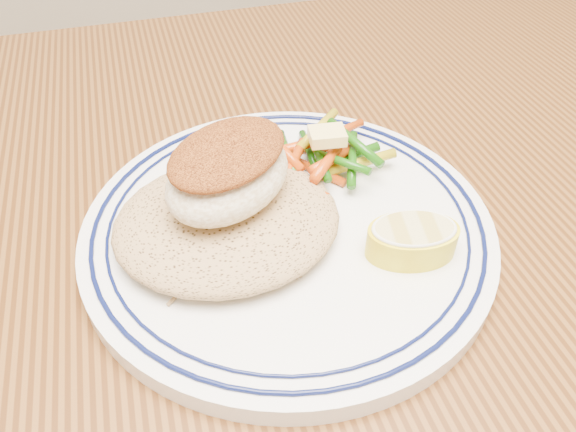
{
  "coord_description": "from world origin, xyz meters",
  "views": [
    {
      "loc": [
        -0.04,
        -0.23,
        1.03
      ],
      "look_at": [
        0.04,
        0.05,
        0.77
      ],
      "focal_mm": 35.0,
      "sensor_mm": 36.0,
      "label": 1
    }
  ],
  "objects_px": {
    "dining_table": "(256,379)",
    "lemon_wedge": "(412,239)",
    "plate": "(288,227)",
    "rice_pilaf": "(227,217)",
    "fish_fillet": "(228,171)",
    "vegetable_pile": "(320,158)"
  },
  "relations": [
    {
      "from": "dining_table",
      "to": "lemon_wedge",
      "type": "relative_size",
      "value": 23.28
    },
    {
      "from": "dining_table",
      "to": "plate",
      "type": "height_order",
      "value": "plate"
    },
    {
      "from": "dining_table",
      "to": "rice_pilaf",
      "type": "distance_m",
      "value": 0.13
    },
    {
      "from": "dining_table",
      "to": "rice_pilaf",
      "type": "xyz_separation_m",
      "value": [
        -0.0,
        0.05,
        0.13
      ]
    },
    {
      "from": "rice_pilaf",
      "to": "lemon_wedge",
      "type": "relative_size",
      "value": 2.34
    },
    {
      "from": "plate",
      "to": "lemon_wedge",
      "type": "distance_m",
      "value": 0.09
    },
    {
      "from": "lemon_wedge",
      "to": "rice_pilaf",
      "type": "bearing_deg",
      "value": 155.06
    },
    {
      "from": "fish_fillet",
      "to": "lemon_wedge",
      "type": "xyz_separation_m",
      "value": [
        0.1,
        -0.06,
        -0.03
      ]
    },
    {
      "from": "plate",
      "to": "fish_fillet",
      "type": "distance_m",
      "value": 0.06
    },
    {
      "from": "fish_fillet",
      "to": "vegetable_pile",
      "type": "distance_m",
      "value": 0.09
    },
    {
      "from": "dining_table",
      "to": "plate",
      "type": "xyz_separation_m",
      "value": [
        0.04,
        0.05,
        0.11
      ]
    },
    {
      "from": "plate",
      "to": "lemon_wedge",
      "type": "height_order",
      "value": "lemon_wedge"
    },
    {
      "from": "lemon_wedge",
      "to": "plate",
      "type": "bearing_deg",
      "value": 143.15
    },
    {
      "from": "vegetable_pile",
      "to": "rice_pilaf",
      "type": "bearing_deg",
      "value": -150.15
    },
    {
      "from": "vegetable_pile",
      "to": "lemon_wedge",
      "type": "height_order",
      "value": "vegetable_pile"
    },
    {
      "from": "dining_table",
      "to": "fish_fillet",
      "type": "distance_m",
      "value": 0.17
    },
    {
      "from": "fish_fillet",
      "to": "vegetable_pile",
      "type": "relative_size",
      "value": 1.11
    },
    {
      "from": "plate",
      "to": "dining_table",
      "type": "bearing_deg",
      "value": -130.18
    },
    {
      "from": "plate",
      "to": "vegetable_pile",
      "type": "xyz_separation_m",
      "value": [
        0.04,
        0.05,
        0.02
      ]
    },
    {
      "from": "rice_pilaf",
      "to": "plate",
      "type": "bearing_deg",
      "value": -0.35
    },
    {
      "from": "fish_fillet",
      "to": "lemon_wedge",
      "type": "bearing_deg",
      "value": -29.28
    },
    {
      "from": "rice_pilaf",
      "to": "vegetable_pile",
      "type": "bearing_deg",
      "value": 29.85
    }
  ]
}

